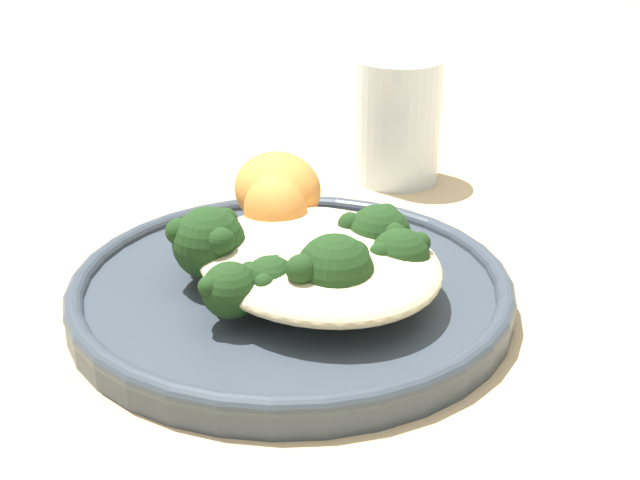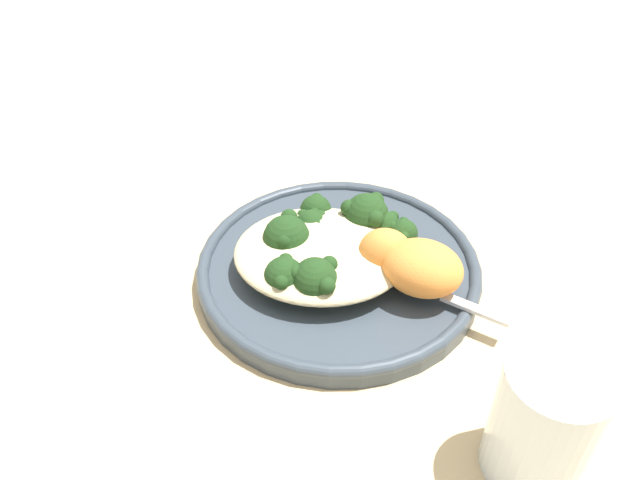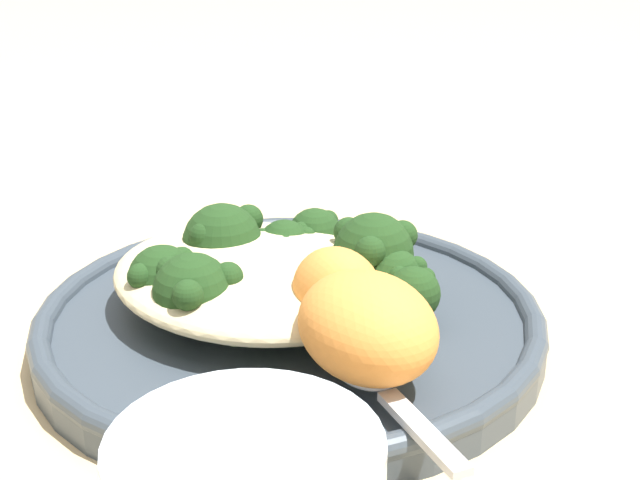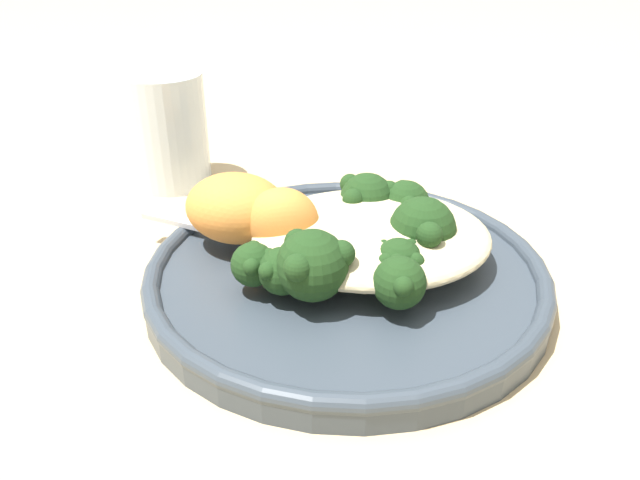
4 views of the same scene
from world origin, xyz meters
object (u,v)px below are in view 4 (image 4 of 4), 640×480
at_px(broccoli_stalk_1, 290,260).
at_px(broccoli_stalk_3, 370,266).
at_px(broccoli_stalk_6, 382,212).
at_px(sweet_potato_chunk_0, 236,208).
at_px(broccoli_stalk_0, 274,253).
at_px(broccoli_stalk_7, 362,203).
at_px(quinoa_mound, 371,235).
at_px(sweet_potato_chunk_1, 282,221).
at_px(broccoli_stalk_4, 380,257).
at_px(broccoli_stalk_2, 312,261).
at_px(broccoli_stalk_5, 408,233).
at_px(spoon, 227,230).
at_px(plate, 346,275).
at_px(water_glass, 168,130).

xyz_separation_m(broccoli_stalk_1, broccoli_stalk_3, (-0.05, 0.01, 0.00)).
bearing_deg(broccoli_stalk_6, sweet_potato_chunk_0, 170.96).
xyz_separation_m(broccoli_stalk_3, broccoli_stalk_6, (-0.02, -0.07, 0.00)).
height_order(broccoli_stalk_0, broccoli_stalk_7, broccoli_stalk_7).
bearing_deg(broccoli_stalk_3, broccoli_stalk_0, -140.34).
relative_size(quinoa_mound, broccoli_stalk_3, 1.40).
bearing_deg(sweet_potato_chunk_1, broccoli_stalk_4, 152.81).
bearing_deg(broccoli_stalk_2, broccoli_stalk_1, -138.46).
relative_size(broccoli_stalk_0, broccoli_stalk_2, 0.82).
distance_m(broccoli_stalk_3, broccoli_stalk_5, 0.04).
relative_size(sweet_potato_chunk_0, sweet_potato_chunk_1, 1.48).
bearing_deg(broccoli_stalk_6, broccoli_stalk_3, -117.10).
relative_size(broccoli_stalk_2, broccoli_stalk_3, 1.05).
bearing_deg(broccoli_stalk_2, quinoa_mound, 138.11).
xyz_separation_m(quinoa_mound, broccoli_stalk_0, (0.06, 0.02, -0.00)).
xyz_separation_m(broccoli_stalk_1, spoon, (0.05, -0.06, -0.01)).
xyz_separation_m(broccoli_stalk_2, broccoli_stalk_3, (-0.04, -0.01, -0.01)).
xyz_separation_m(quinoa_mound, broccoli_stalk_5, (-0.02, 0.01, 0.01)).
relative_size(broccoli_stalk_6, sweet_potato_chunk_1, 2.32).
height_order(broccoli_stalk_0, broccoli_stalk_6, broccoli_stalk_6).
relative_size(quinoa_mound, broccoli_stalk_0, 1.62).
bearing_deg(plate, broccoli_stalk_7, -105.63).
bearing_deg(sweet_potato_chunk_0, broccoli_stalk_0, 123.57).
xyz_separation_m(broccoli_stalk_0, broccoli_stalk_5, (-0.09, -0.01, 0.01)).
height_order(plate, quinoa_mound, quinoa_mound).
distance_m(broccoli_stalk_1, broccoli_stalk_3, 0.05).
bearing_deg(broccoli_stalk_5, broccoli_stalk_0, -149.72).
bearing_deg(plate, broccoli_stalk_4, 138.28).
relative_size(quinoa_mound, broccoli_stalk_6, 1.42).
distance_m(broccoli_stalk_2, sweet_potato_chunk_1, 0.05).
xyz_separation_m(broccoli_stalk_4, spoon, (0.10, -0.06, -0.01)).
xyz_separation_m(broccoli_stalk_1, broccoli_stalk_4, (-0.06, -0.00, 0.00)).
xyz_separation_m(quinoa_mound, sweet_potato_chunk_0, (0.09, -0.02, 0.01)).
bearing_deg(water_glass, plate, 128.43).
distance_m(broccoli_stalk_6, spoon, 0.11).
xyz_separation_m(quinoa_mound, broccoli_stalk_6, (-0.01, -0.03, 0.00)).
bearing_deg(plate, quinoa_mound, -148.40).
bearing_deg(sweet_potato_chunk_1, broccoli_stalk_3, 142.26).
height_order(quinoa_mound, broccoli_stalk_3, broccoli_stalk_3).
distance_m(sweet_potato_chunk_0, spoon, 0.02).
bearing_deg(broccoli_stalk_2, broccoli_stalk_5, 119.64).
xyz_separation_m(broccoli_stalk_0, spoon, (0.04, -0.05, -0.01)).
bearing_deg(broccoli_stalk_1, broccoli_stalk_0, -122.28).
bearing_deg(plate, sweet_potato_chunk_1, -18.75).
bearing_deg(broccoli_stalk_1, broccoli_stalk_6, 149.68).
bearing_deg(plate, broccoli_stalk_2, 55.16).
relative_size(broccoli_stalk_3, water_glass, 1.12).
bearing_deg(broccoli_stalk_2, broccoli_stalk_4, 111.41).
bearing_deg(broccoli_stalk_1, broccoli_stalk_4, 107.02).
xyz_separation_m(broccoli_stalk_7, water_glass, (0.16, -0.14, 0.01)).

